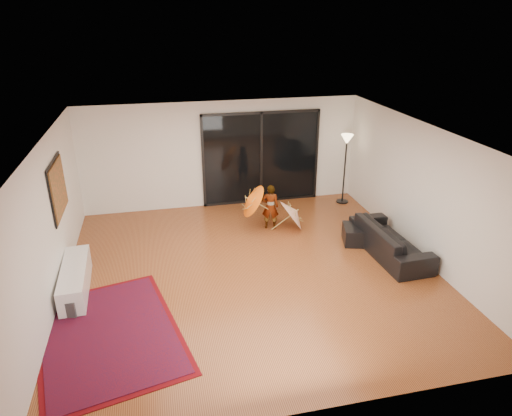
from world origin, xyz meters
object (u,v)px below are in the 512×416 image
object	(u,v)px
ottoman	(358,234)
media_console	(75,279)
child	(270,207)
sofa	(390,240)

from	to	relation	value
ottoman	media_console	bearing A→B (deg)	-173.66
ottoman	child	size ratio (longest dim) A/B	0.60
media_console	sofa	size ratio (longest dim) A/B	0.79
sofa	child	world-z (taller)	child
sofa	ottoman	xyz separation A→B (m)	(-0.41, 0.63, -0.13)
sofa	child	distance (m)	2.76
sofa	ottoman	world-z (taller)	sofa
media_console	ottoman	size ratio (longest dim) A/B	2.66
child	media_console	bearing A→B (deg)	38.14
ottoman	child	xyz separation A→B (m)	(-1.71, 1.13, 0.35)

